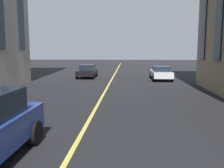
{
  "coord_description": "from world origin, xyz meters",
  "views": [
    {
      "loc": [
        4.82,
        -1.62,
        2.94
      ],
      "look_at": [
        16.0,
        -0.9,
        1.39
      ],
      "focal_mm": 39.52,
      "sensor_mm": 36.0,
      "label": 1
    }
  ],
  "objects": [
    {
      "name": "car_black_near",
      "position": [
        30.88,
        2.73,
        0.7
      ],
      "size": [
        3.9,
        1.89,
        1.4
      ],
      "color": "black",
      "rests_on": "ground_plane"
    },
    {
      "name": "lane_centre_line",
      "position": [
        20.0,
        0.0,
        0.0
      ],
      "size": [
        80.0,
        0.16,
        0.01
      ],
      "color": "#D8C64C",
      "rests_on": "ground_plane"
    },
    {
      "name": "car_white_parked_a",
      "position": [
        29.42,
        -4.9,
        0.7
      ],
      "size": [
        4.4,
        1.95,
        1.37
      ],
      "color": "silver",
      "rests_on": "ground_plane"
    }
  ]
}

